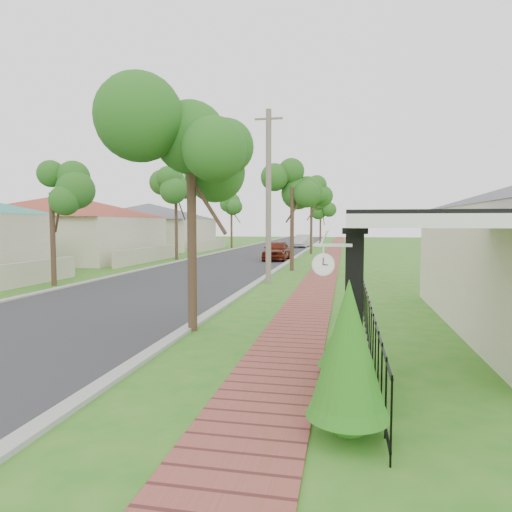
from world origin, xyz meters
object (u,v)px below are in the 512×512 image
Objects in this scene: parked_car_white at (303,241)px; utility_pole at (268,196)px; parked_car_red at (277,251)px; porch_post at (354,310)px; station_clock at (324,263)px; near_tree at (191,159)px.

utility_pole reaches higher than parked_car_white.
parked_car_white is at bearing 92.51° from utility_pole.
parked_car_red is 17.72m from parked_car_white.
station_clock is (-0.49, -0.40, 0.83)m from porch_post.
porch_post is 41.70m from parked_car_white.
utility_pole is 12.38m from station_clock.
parked_car_white is 6.45× the size of station_clock.
porch_post is 0.61× the size of parked_car_white.
near_tree reaches higher than station_clock.
utility_pole is (1.31, -29.94, 3.08)m from parked_car_white.
utility_pole is (0.33, 8.99, -0.34)m from near_tree.
parked_car_white is (-4.74, 41.43, -0.44)m from porch_post.
porch_post is 0.34× the size of utility_pole.
station_clock is at bearing -140.58° from porch_post.
porch_post is 12.28m from utility_pole.
utility_pole reaches higher than parked_car_red.
parked_car_red is at bearing 100.40° from station_clock.
porch_post is at bearing -74.55° from parked_car_white.
porch_post is at bearing 39.42° from station_clock.
utility_pole is at bearing 87.92° from near_tree.
near_tree is at bearing 146.31° from porch_post.
parked_car_white is at bearing 96.52° from porch_post.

